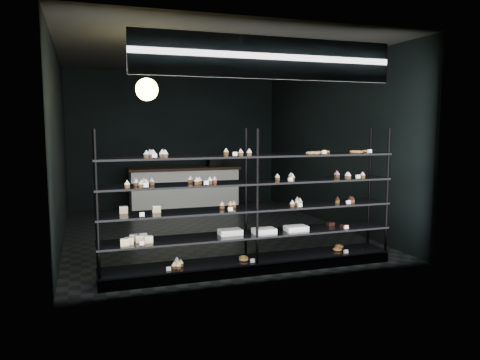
{
  "coord_description": "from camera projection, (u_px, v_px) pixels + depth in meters",
  "views": [
    {
      "loc": [
        -2.14,
        -8.21,
        1.95
      ],
      "look_at": [
        -0.01,
        -1.9,
        1.17
      ],
      "focal_mm": 35.0,
      "sensor_mm": 36.0,
      "label": 1
    }
  ],
  "objects": [
    {
      "name": "pendant_lamp",
      "position": [
        147.0,
        89.0,
        6.53
      ],
      "size": [
        0.31,
        0.31,
        0.89
      ],
      "color": "black",
      "rests_on": "room"
    },
    {
      "name": "room",
      "position": [
        207.0,
        145.0,
        8.45
      ],
      "size": [
        5.01,
        6.01,
        3.2
      ],
      "color": "black",
      "rests_on": "ground"
    },
    {
      "name": "service_counter",
      "position": [
        185.0,
        187.0,
        10.96
      ],
      "size": [
        2.59,
        0.65,
        1.23
      ],
      "color": "white",
      "rests_on": "room"
    },
    {
      "name": "signage",
      "position": [
        268.0,
        58.0,
        5.56
      ],
      "size": [
        3.3,
        0.05,
        0.5
      ],
      "color": "#0C1F3E",
      "rests_on": "room"
    },
    {
      "name": "display_shelf",
      "position": [
        250.0,
        225.0,
        6.24
      ],
      "size": [
        4.0,
        0.5,
        1.91
      ],
      "color": "black",
      "rests_on": "room"
    }
  ]
}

